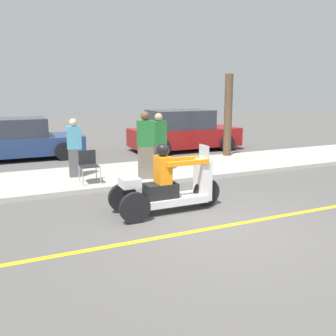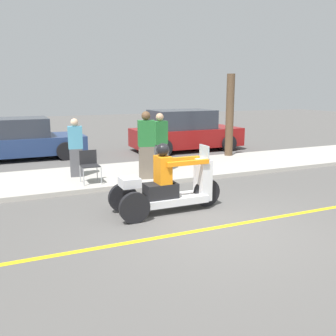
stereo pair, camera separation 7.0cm
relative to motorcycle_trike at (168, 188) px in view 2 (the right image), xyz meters
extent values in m
plane|color=#565451|center=(0.48, -1.20, -0.50)|extent=(60.00, 60.00, 0.00)
cube|color=gold|center=(-0.01, -1.20, -0.50)|extent=(24.00, 0.12, 0.01)
cube|color=#B2ADA3|center=(0.48, 3.40, -0.44)|extent=(28.00, 2.80, 0.12)
cylinder|color=black|center=(0.90, 0.00, -0.20)|extent=(0.60, 0.10, 0.60)
cylinder|color=black|center=(-0.86, -0.37, -0.20)|extent=(0.60, 0.10, 0.60)
cylinder|color=black|center=(-0.86, 0.37, -0.20)|extent=(0.60, 0.10, 0.60)
cube|color=silver|center=(-0.01, 0.00, -0.26)|extent=(1.63, 0.51, 0.15)
cube|color=black|center=(-0.17, 0.00, -0.04)|extent=(0.65, 0.40, 0.30)
cube|color=silver|center=(0.80, 0.00, 0.09)|extent=(0.24, 0.40, 0.87)
cube|color=silver|center=(0.82, 0.00, 0.68)|extent=(0.03, 0.37, 0.30)
cube|color=silver|center=(-0.83, 0.00, 0.20)|extent=(0.36, 0.40, 0.18)
cube|color=orange|center=(-0.12, 0.00, 0.39)|extent=(0.26, 0.38, 0.55)
sphere|color=black|center=(-0.12, 0.00, 0.79)|extent=(0.26, 0.26, 0.26)
cube|color=#515156|center=(0.01, -0.12, -0.04)|extent=(0.14, 0.14, 0.30)
cube|color=#515156|center=(0.01, 0.12, -0.04)|extent=(0.14, 0.14, 0.30)
cube|color=orange|center=(0.34, -0.20, 0.53)|extent=(0.92, 0.09, 0.09)
cube|color=orange|center=(0.34, 0.20, 0.53)|extent=(0.92, 0.09, 0.09)
cube|color=#515156|center=(1.08, 3.01, 0.03)|extent=(0.40, 0.31, 0.82)
cube|color=#267233|center=(1.08, 3.01, 0.76)|extent=(0.44, 0.31, 0.65)
sphere|color=tan|center=(1.08, 3.01, 1.19)|extent=(0.22, 0.22, 0.22)
cube|color=#515156|center=(-1.21, 3.44, 0.00)|extent=(0.36, 0.27, 0.77)
cube|color=#4C99B7|center=(-1.21, 3.44, 0.69)|extent=(0.40, 0.27, 0.61)
sphere|color=beige|center=(-1.21, 3.44, 1.09)|extent=(0.21, 0.21, 0.21)
cube|color=#726656|center=(0.45, 2.44, 0.05)|extent=(0.43, 0.33, 0.87)
cube|color=#267233|center=(0.45, 2.44, 0.83)|extent=(0.47, 0.34, 0.69)
sphere|color=brown|center=(0.45, 2.44, 1.29)|extent=(0.23, 0.23, 0.23)
cylinder|color=#A5A8AD|center=(1.19, 3.65, -0.16)|extent=(0.02, 0.02, 0.44)
cylinder|color=#A5A8AD|center=(1.63, 3.66, -0.16)|extent=(0.02, 0.02, 0.44)
cylinder|color=#A5A8AD|center=(1.17, 4.09, -0.16)|extent=(0.02, 0.02, 0.44)
cylinder|color=#A5A8AD|center=(1.61, 4.10, -0.16)|extent=(0.02, 0.02, 0.44)
cube|color=#232326|center=(1.40, 3.87, 0.07)|extent=(0.45, 0.45, 0.02)
cube|color=#232326|center=(1.39, 4.09, 0.25)|extent=(0.44, 0.04, 0.38)
cylinder|color=#A5A8AD|center=(-1.26, 2.29, -0.16)|extent=(0.02, 0.02, 0.44)
cylinder|color=#A5A8AD|center=(-0.82, 2.29, -0.16)|extent=(0.02, 0.02, 0.44)
cylinder|color=#A5A8AD|center=(-1.26, 2.73, -0.16)|extent=(0.02, 0.02, 0.44)
cylinder|color=#A5A8AD|center=(-0.82, 2.73, -0.16)|extent=(0.02, 0.02, 0.44)
cube|color=#232326|center=(-1.04, 2.51, 0.07)|extent=(0.44, 0.44, 0.02)
cube|color=#232326|center=(-1.04, 2.73, 0.25)|extent=(0.44, 0.02, 0.38)
cube|color=maroon|center=(3.87, 6.85, 0.03)|extent=(4.37, 1.90, 0.72)
cube|color=#2D333D|center=(3.65, 6.85, 0.76)|extent=(2.40, 1.71, 0.74)
cylinder|color=black|center=(5.29, 5.90, -0.18)|extent=(0.64, 0.22, 0.64)
cylinder|color=black|center=(5.29, 7.80, -0.18)|extent=(0.64, 0.22, 0.64)
cylinder|color=black|center=(2.45, 5.90, -0.18)|extent=(0.64, 0.22, 0.64)
cylinder|color=black|center=(2.45, 7.80, -0.18)|extent=(0.64, 0.22, 0.64)
cube|color=navy|center=(-2.48, 7.56, -0.01)|extent=(4.54, 1.88, 0.63)
cube|color=#2D333D|center=(-2.71, 7.56, 0.63)|extent=(2.50, 1.69, 0.66)
cylinder|color=black|center=(-1.01, 6.62, -0.18)|extent=(0.64, 0.22, 0.64)
cylinder|color=black|center=(-1.01, 8.50, -0.18)|extent=(0.64, 0.22, 0.64)
cylinder|color=brown|center=(4.40, 4.53, 1.05)|extent=(0.28, 0.28, 2.86)
camera|label=1|loc=(-3.07, -6.69, 1.98)|focal=40.00mm
camera|label=2|loc=(-3.01, -6.72, 1.98)|focal=40.00mm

